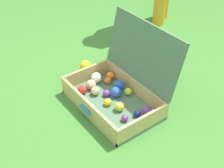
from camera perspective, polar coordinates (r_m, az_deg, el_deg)
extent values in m
plane|color=#3D7A2D|center=(2.18, 0.40, -4.20)|extent=(16.00, 16.00, 0.00)
cube|color=#4C7051|center=(2.19, 0.00, -3.67)|extent=(0.67, 0.42, 0.03)
cube|color=tan|center=(2.37, -4.73, 1.57)|extent=(0.02, 0.42, 0.14)
cube|color=tan|center=(1.96, 5.74, -7.41)|extent=(0.02, 0.42, 0.14)
cube|color=tan|center=(2.07, -4.48, -4.62)|extent=(0.64, 0.02, 0.14)
cube|color=tan|center=(2.25, 4.11, -0.56)|extent=(0.64, 0.02, 0.14)
cube|color=#4C7051|center=(2.13, 5.62, 5.84)|extent=(0.67, 0.12, 0.41)
cube|color=teal|center=(2.05, -4.99, -4.71)|extent=(0.11, 0.02, 0.02)
sphere|color=orange|center=(2.34, -0.76, 0.64)|extent=(0.05, 0.05, 0.05)
sphere|color=#CCDB38|center=(2.10, 1.36, -4.18)|extent=(0.06, 0.06, 0.06)
sphere|color=purple|center=(2.08, 6.42, -4.96)|extent=(0.06, 0.06, 0.06)
sphere|color=orange|center=(2.38, -0.36, 1.51)|extent=(0.06, 0.06, 0.06)
sphere|color=#CCDB38|center=(2.23, 3.01, -1.41)|extent=(0.05, 0.05, 0.05)
sphere|color=#D1B784|center=(2.28, -3.86, -0.11)|extent=(0.07, 0.07, 0.07)
sphere|color=blue|center=(2.28, 1.33, -0.17)|extent=(0.07, 0.07, 0.07)
sphere|color=red|center=(2.25, -5.50, -1.01)|extent=(0.07, 0.07, 0.07)
sphere|color=#D1B784|center=(2.23, -3.08, -1.27)|extent=(0.06, 0.06, 0.06)
sphere|color=purple|center=(2.22, -1.04, -1.72)|extent=(0.05, 0.05, 0.05)
sphere|color=navy|center=(2.06, 4.67, -5.45)|extent=(0.05, 0.05, 0.05)
sphere|color=white|center=(2.34, -2.92, 1.16)|extent=(0.08, 0.08, 0.08)
sphere|color=blue|center=(2.21, 0.76, -1.47)|extent=(0.08, 0.08, 0.08)
sphere|color=yellow|center=(2.14, -0.78, -3.35)|extent=(0.05, 0.05, 0.05)
sphere|color=purple|center=(2.03, 2.37, -6.29)|extent=(0.05, 0.05, 0.05)
sphere|color=yellow|center=(2.51, -4.90, 3.33)|extent=(0.09, 0.09, 0.09)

